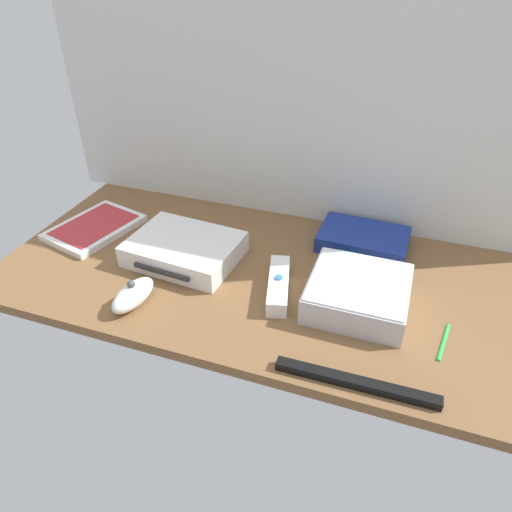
{
  "coord_description": "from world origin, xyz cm",
  "views": [
    {
      "loc": [
        24.45,
        -69.64,
        54.99
      ],
      "look_at": [
        0.0,
        0.0,
        4.0
      ],
      "focal_mm": 33.3,
      "sensor_mm": 36.0,
      "label": 1
    }
  ],
  "objects_px": {
    "remote_nunchuk": "(133,295)",
    "remote_wand": "(278,285)",
    "network_router": "(363,239)",
    "game_console": "(184,250)",
    "game_case": "(95,227)",
    "sensor_bar": "(356,382)",
    "stylus_pen": "(444,341)",
    "mini_computer": "(358,293)"
  },
  "relations": [
    {
      "from": "mini_computer",
      "to": "stylus_pen",
      "type": "xyz_separation_m",
      "value": [
        0.15,
        -0.05,
        -0.02
      ]
    },
    {
      "from": "game_console",
      "to": "network_router",
      "type": "relative_size",
      "value": 1.21
    },
    {
      "from": "remote_nunchuk",
      "to": "stylus_pen",
      "type": "height_order",
      "value": "remote_nunchuk"
    },
    {
      "from": "remote_nunchuk",
      "to": "remote_wand",
      "type": "bearing_deg",
      "value": 34.83
    },
    {
      "from": "remote_nunchuk",
      "to": "mini_computer",
      "type": "bearing_deg",
      "value": 26.87
    },
    {
      "from": "remote_wand",
      "to": "stylus_pen",
      "type": "distance_m",
      "value": 0.29
    },
    {
      "from": "stylus_pen",
      "to": "sensor_bar",
      "type": "bearing_deg",
      "value": -131.5
    },
    {
      "from": "game_console",
      "to": "sensor_bar",
      "type": "xyz_separation_m",
      "value": [
        0.38,
        -0.21,
        -0.01
      ]
    },
    {
      "from": "game_console",
      "to": "remote_wand",
      "type": "distance_m",
      "value": 0.21
    },
    {
      "from": "remote_nunchuk",
      "to": "game_console",
      "type": "bearing_deg",
      "value": 89.83
    },
    {
      "from": "stylus_pen",
      "to": "game_case",
      "type": "bearing_deg",
      "value": 171.64
    },
    {
      "from": "game_console",
      "to": "stylus_pen",
      "type": "height_order",
      "value": "game_console"
    },
    {
      "from": "game_console",
      "to": "remote_nunchuk",
      "type": "relative_size",
      "value": 2.12
    },
    {
      "from": "network_router",
      "to": "remote_wand",
      "type": "relative_size",
      "value": 1.21
    },
    {
      "from": "game_console",
      "to": "game_case",
      "type": "relative_size",
      "value": 1.02
    },
    {
      "from": "game_case",
      "to": "stylus_pen",
      "type": "distance_m",
      "value": 0.74
    },
    {
      "from": "mini_computer",
      "to": "stylus_pen",
      "type": "bearing_deg",
      "value": -17.87
    },
    {
      "from": "remote_wand",
      "to": "stylus_pen",
      "type": "height_order",
      "value": "remote_wand"
    },
    {
      "from": "mini_computer",
      "to": "remote_wand",
      "type": "bearing_deg",
      "value": -175.55
    },
    {
      "from": "game_case",
      "to": "remote_wand",
      "type": "bearing_deg",
      "value": 4.64
    },
    {
      "from": "game_case",
      "to": "sensor_bar",
      "type": "relative_size",
      "value": 0.9
    },
    {
      "from": "game_console",
      "to": "game_case",
      "type": "distance_m",
      "value": 0.24
    },
    {
      "from": "mini_computer",
      "to": "game_case",
      "type": "distance_m",
      "value": 0.59
    },
    {
      "from": "game_case",
      "to": "remote_nunchuk",
      "type": "bearing_deg",
      "value": -27.68
    },
    {
      "from": "network_router",
      "to": "stylus_pen",
      "type": "height_order",
      "value": "network_router"
    },
    {
      "from": "mini_computer",
      "to": "remote_nunchuk",
      "type": "distance_m",
      "value": 0.39
    },
    {
      "from": "game_console",
      "to": "remote_wand",
      "type": "bearing_deg",
      "value": -5.58
    },
    {
      "from": "network_router",
      "to": "remote_wand",
      "type": "bearing_deg",
      "value": -118.92
    },
    {
      "from": "remote_wand",
      "to": "remote_nunchuk",
      "type": "height_order",
      "value": "remote_nunchuk"
    },
    {
      "from": "game_console",
      "to": "sensor_bar",
      "type": "distance_m",
      "value": 0.43
    },
    {
      "from": "game_case",
      "to": "remote_nunchuk",
      "type": "relative_size",
      "value": 2.06
    },
    {
      "from": "game_case",
      "to": "remote_nunchuk",
      "type": "height_order",
      "value": "remote_nunchuk"
    },
    {
      "from": "game_case",
      "to": "stylus_pen",
      "type": "bearing_deg",
      "value": 5.36
    },
    {
      "from": "game_case",
      "to": "sensor_bar",
      "type": "xyz_separation_m",
      "value": [
        0.62,
        -0.24,
        -0.0
      ]
    },
    {
      "from": "game_console",
      "to": "stylus_pen",
      "type": "xyz_separation_m",
      "value": [
        0.5,
        -0.07,
        -0.02
      ]
    },
    {
      "from": "mini_computer",
      "to": "network_router",
      "type": "distance_m",
      "value": 0.19
    },
    {
      "from": "remote_nunchuk",
      "to": "stylus_pen",
      "type": "xyz_separation_m",
      "value": [
        0.52,
        0.08,
        -0.02
      ]
    },
    {
      "from": "sensor_bar",
      "to": "stylus_pen",
      "type": "relative_size",
      "value": 2.67
    },
    {
      "from": "remote_nunchuk",
      "to": "sensor_bar",
      "type": "height_order",
      "value": "remote_nunchuk"
    },
    {
      "from": "game_console",
      "to": "game_case",
      "type": "bearing_deg",
      "value": 176.5
    },
    {
      "from": "network_router",
      "to": "remote_wand",
      "type": "xyz_separation_m",
      "value": [
        -0.12,
        -0.2,
        -0.0
      ]
    },
    {
      "from": "game_case",
      "to": "remote_wand",
      "type": "xyz_separation_m",
      "value": [
        0.45,
        -0.07,
        0.01
      ]
    }
  ]
}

